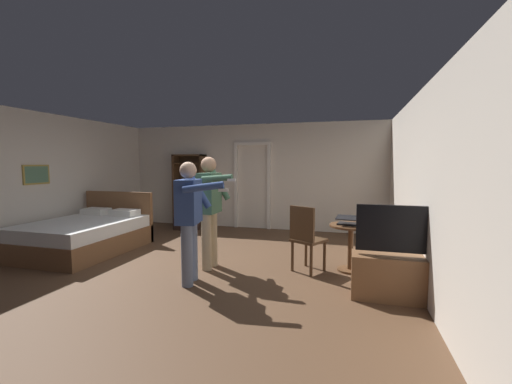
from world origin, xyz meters
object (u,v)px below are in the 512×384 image
Objects in this scene: bottle_on_table at (361,218)px; person_striped_shirt at (210,204)px; laptop at (348,222)px; person_blue_shirt at (190,214)px; tv_flatscreen at (397,272)px; bed at (86,235)px; wooden_chair at (306,236)px; side_table at (351,240)px; bookshelf at (190,188)px; suitcase_dark at (186,224)px.

bottle_on_table is 2.25m from person_striped_shirt.
laptop is 0.23× the size of person_blue_shirt.
tv_flatscreen is 2.95× the size of laptop.
bed is 4.05m from wooden_chair.
side_table is 1.84× the size of laptop.
tv_flatscreen is at bearing -60.24° from side_table.
bottle_on_table is 0.17× the size of person_blue_shirt.
wooden_chair is at bearing -40.44° from bookshelf.
tv_flatscreen reaches higher than laptop.
side_table is at bearing 28.24° from person_blue_shirt.
person_striped_shirt reaches higher than side_table.
person_blue_shirt is at bearing -62.83° from bookshelf.
laptop is at bearing -33.83° from bookshelf.
tv_flatscreen is at bearing -57.28° from laptop.
person_blue_shirt is at bearing -88.97° from person_striped_shirt.
person_blue_shirt is (1.90, -3.70, -0.04)m from bookshelf.
person_striped_shirt is (1.89, -3.03, 0.00)m from bookshelf.
suitcase_dark is at bearing 69.01° from bed.
tv_flatscreen is at bearing -28.33° from suitcase_dark.
bottle_on_table is (4.82, 0.08, 0.52)m from bed.
suitcase_dark is at bearing 124.68° from person_striped_shirt.
tv_flatscreen is at bearing -65.32° from bottle_on_table.
tv_flatscreen reaches higher than side_table.
tv_flatscreen is at bearing 4.20° from person_blue_shirt.
tv_flatscreen is 1.07m from side_table.
tv_flatscreen reaches higher than bottle_on_table.
person_blue_shirt is 0.68m from person_striped_shirt.
person_blue_shirt is at bearing -152.25° from laptop.
bottle_on_table is at bearing 25.02° from person_blue_shirt.
person_blue_shirt is at bearing -151.76° from side_table.
side_table is 0.71× the size of wooden_chair.
side_table is 0.38m from bottle_on_table.
side_table is 2.19m from person_striped_shirt.
bed is 2.41m from suitcase_dark.
bookshelf reaches higher than wooden_chair.
tv_flatscreen is 5.29m from suitcase_dark.
laptop is 2.30m from person_blue_shirt.
tv_flatscreen is 1.36m from wooden_chair.
bottle_on_table is 0.17× the size of person_striped_shirt.
bookshelf is at bearing 112.17° from suitcase_dark.
bed is 4.67m from laptop.
side_table is at bearing 48.38° from laptop.
wooden_chair is (-0.60, -0.20, -0.21)m from laptop.
side_table is at bearing -33.15° from bookshelf.
wooden_chair is at bearing 149.93° from tv_flatscreen.
laptop is at bearing 168.08° from bottle_on_table.
bed is 2.71m from person_striped_shirt.
bed reaches higher than suitcase_dark.
bottle_on_table is at bearing -33.03° from bookshelf.
bookshelf is 1.63× the size of tv_flatscreen.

